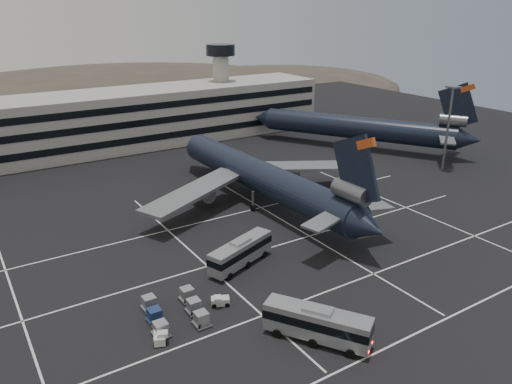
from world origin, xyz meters
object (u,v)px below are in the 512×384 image
trijet_main (263,177)px  uld_cluster (175,311)px  bus_far (241,252)px  tug_a (160,337)px  bus_near (317,323)px

trijet_main → uld_cluster: size_ratio=6.75×
uld_cluster → trijet_main: bearing=40.5°
bus_far → tug_a: (-16.08, -9.81, -1.53)m
tug_a → uld_cluster: uld_cluster is taller
bus_near → bus_far: bearing=52.1°
bus_far → tug_a: bearing=101.0°
trijet_main → tug_a: size_ratio=22.77×
trijet_main → tug_a: bearing=-140.6°
bus_near → bus_far: bus_near is taller
bus_far → trijet_main: bearing=-61.4°
bus_near → tug_a: bus_near is taller
bus_near → tug_a: 17.06m
trijet_main → bus_far: size_ratio=5.05×
trijet_main → bus_far: (-15.11, -17.38, -3.09)m
tug_a → uld_cluster: 4.68m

